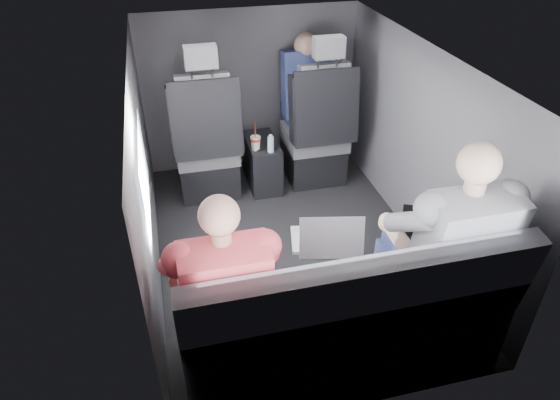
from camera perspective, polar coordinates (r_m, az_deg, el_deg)
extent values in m
plane|color=black|center=(3.55, 1.07, -5.33)|extent=(2.60, 2.60, 0.00)
plane|color=#B2B2AD|center=(2.90, 1.35, 15.92)|extent=(2.60, 2.60, 0.00)
cube|color=#56565B|center=(3.09, -15.16, 2.10)|extent=(0.02, 2.60, 1.35)
cube|color=#56565B|center=(3.49, 15.69, 5.80)|extent=(0.02, 2.60, 1.35)
cube|color=#56565B|center=(4.32, -3.36, 12.41)|extent=(1.80, 0.02, 1.35)
cube|color=#56565B|center=(2.19, 10.18, -12.18)|extent=(1.80, 0.02, 1.35)
cube|color=white|center=(2.72, -15.29, 3.02)|extent=(0.02, 0.75, 0.42)
cube|color=black|center=(3.82, 5.23, 11.42)|extent=(0.35, 0.11, 0.59)
cube|color=black|center=(4.16, -8.21, 3.14)|extent=(0.46, 0.48, 0.30)
cube|color=#57575B|center=(4.03, -8.43, 5.83)|extent=(0.48, 0.46, 0.14)
cube|color=#57575B|center=(3.69, -8.53, 9.53)|extent=(0.38, 0.18, 0.61)
cube|color=black|center=(3.69, -11.91, 8.67)|extent=(0.08, 0.21, 0.53)
cube|color=black|center=(3.72, -5.09, 9.50)|extent=(0.08, 0.21, 0.53)
cube|color=black|center=(3.63, -8.39, 8.98)|extent=(0.50, 0.11, 0.58)
cube|color=#57575B|center=(3.50, -9.06, 15.86)|extent=(0.22, 0.10, 0.15)
cube|color=black|center=(4.31, 3.75, 4.62)|extent=(0.46, 0.48, 0.30)
cube|color=#57575B|center=(4.19, 3.94, 7.25)|extent=(0.48, 0.46, 0.14)
cube|color=#57575B|center=(3.86, 5.05, 10.89)|extent=(0.38, 0.18, 0.61)
cube|color=black|center=(3.81, 1.84, 10.21)|extent=(0.08, 0.21, 0.53)
cube|color=black|center=(3.95, 8.11, 10.72)|extent=(0.08, 0.21, 0.53)
cube|color=black|center=(3.81, 5.35, 10.39)|extent=(0.50, 0.11, 0.58)
cube|color=#57575B|center=(3.68, 5.60, 16.99)|extent=(0.22, 0.10, 0.15)
cube|color=black|center=(4.15, -2.02, 4.25)|extent=(0.24, 0.48, 0.40)
cylinder|color=black|center=(3.94, -2.42, 5.94)|extent=(0.09, 0.09, 0.01)
cylinder|color=black|center=(3.96, -0.86, 6.12)|extent=(0.09, 0.09, 0.01)
cube|color=#57575B|center=(2.69, 6.87, -14.81)|extent=(1.60, 0.50, 0.45)
cube|color=#57575B|center=(2.22, 9.69, -11.21)|extent=(1.60, 0.17, 0.47)
cylinder|color=red|center=(3.89, -2.82, 6.94)|extent=(0.08, 0.08, 0.02)
cylinder|color=white|center=(3.88, -2.83, 7.19)|extent=(0.08, 0.08, 0.01)
cylinder|color=red|center=(3.85, -2.86, 8.12)|extent=(0.01, 0.01, 0.13)
cylinder|color=#9CC0D3|center=(3.87, -1.07, 6.39)|extent=(0.05, 0.05, 0.12)
cylinder|color=#9CC0D3|center=(3.84, -1.08, 7.33)|extent=(0.03, 0.03, 0.02)
cube|color=white|center=(2.55, -8.52, -6.92)|extent=(0.39, 0.35, 0.02)
cube|color=silver|center=(2.53, -8.50, -6.95)|extent=(0.30, 0.23, 0.00)
cube|color=white|center=(2.60, -8.72, -5.74)|extent=(0.11, 0.09, 0.00)
cube|color=white|center=(2.36, -8.33, -6.96)|extent=(0.33, 0.19, 0.23)
cube|color=silver|center=(2.36, -8.34, -6.89)|extent=(0.29, 0.16, 0.19)
cube|color=#B7B8BC|center=(2.67, 4.82, -4.50)|extent=(0.36, 0.29, 0.02)
cube|color=silver|center=(2.65, 4.93, -4.51)|extent=(0.29, 0.18, 0.00)
cube|color=#B7B8BC|center=(2.71, 4.39, -3.47)|extent=(0.11, 0.07, 0.00)
cube|color=#B7B8BC|center=(2.49, 5.94, -4.34)|extent=(0.33, 0.13, 0.21)
cube|color=silver|center=(2.50, 5.89, -4.28)|extent=(0.29, 0.11, 0.18)
cube|color=black|center=(2.84, 15.25, -3.06)|extent=(0.35, 0.31, 0.02)
cube|color=black|center=(2.82, 15.42, -3.06)|extent=(0.27, 0.20, 0.00)
cube|color=black|center=(2.88, 14.74, -2.18)|extent=(0.10, 0.08, 0.00)
cube|color=black|center=(2.69, 16.81, -2.81)|extent=(0.29, 0.18, 0.20)
cube|color=silver|center=(2.70, 16.74, -2.76)|extent=(0.26, 0.15, 0.17)
cube|color=#35353A|center=(2.46, -9.01, -11.15)|extent=(0.14, 0.41, 0.12)
cube|color=#35353A|center=(2.48, -4.23, -10.45)|extent=(0.14, 0.41, 0.12)
cube|color=#35353A|center=(2.82, -8.99, -12.29)|extent=(0.12, 0.12, 0.45)
cube|color=#35353A|center=(2.83, -4.79, -11.68)|extent=(0.12, 0.12, 0.45)
cube|color=#C03F48|center=(2.17, -6.21, -10.08)|extent=(0.37, 0.25, 0.51)
sphere|color=tan|center=(1.96, -6.98, -1.76)|extent=(0.17, 0.17, 0.17)
cylinder|color=tan|center=(2.43, -11.50, -7.68)|extent=(0.11, 0.26, 0.11)
cylinder|color=tan|center=(2.45, -2.76, -6.44)|extent=(0.11, 0.26, 0.11)
cube|color=navy|center=(2.72, 14.97, -6.82)|extent=(0.16, 0.46, 0.14)
cube|color=navy|center=(2.82, 19.14, -5.94)|extent=(0.16, 0.46, 0.14)
cube|color=navy|center=(3.06, 12.16, -8.23)|extent=(0.14, 0.14, 0.45)
cube|color=navy|center=(3.16, 15.99, -7.42)|extent=(0.14, 0.14, 0.45)
cube|color=gray|center=(2.49, 20.22, -4.62)|extent=(0.42, 0.28, 0.57)
sphere|color=beige|center=(2.29, 21.80, 3.92)|extent=(0.19, 0.19, 0.19)
cylinder|color=beige|center=(2.63, 12.88, -3.42)|extent=(0.12, 0.29, 0.13)
cylinder|color=beige|center=(2.83, 20.56, -2.05)|extent=(0.12, 0.29, 0.13)
cube|color=navy|center=(4.18, 2.94, 13.20)|extent=(0.38, 0.24, 0.55)
sphere|color=tan|center=(4.10, 2.99, 17.27)|extent=(0.19, 0.19, 0.19)
cube|color=navy|center=(4.34, 2.61, 9.87)|extent=(0.32, 0.38, 0.11)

